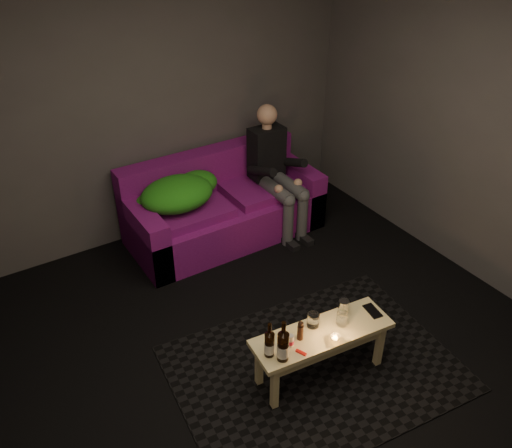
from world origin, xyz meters
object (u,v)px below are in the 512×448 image
at_px(beer_bottle_a, 269,344).
at_px(steel_cup, 344,307).
at_px(sofa, 222,208).
at_px(beer_bottle_b, 283,346).
at_px(coffee_table, 322,339).
at_px(person, 275,169).

relative_size(beer_bottle_a, steel_cup, 2.62).
height_order(sofa, beer_bottle_b, sofa).
height_order(beer_bottle_a, beer_bottle_b, beer_bottle_b).
bearing_deg(coffee_table, steel_cup, 17.42).
relative_size(sofa, beer_bottle_b, 5.94).
distance_m(person, steel_cup, 1.85).
relative_size(coffee_table, beer_bottle_b, 3.29).
height_order(sofa, beer_bottle_a, sofa).
distance_m(beer_bottle_a, beer_bottle_b, 0.09).
bearing_deg(beer_bottle_b, steel_cup, 12.12).
relative_size(person, steel_cup, 12.10).
xyz_separation_m(sofa, steel_cup, (-0.07, -1.89, 0.17)).
distance_m(coffee_table, beer_bottle_a, 0.46).
height_order(coffee_table, steel_cup, steel_cup).
bearing_deg(beer_bottle_a, beer_bottle_b, -54.06).
bearing_deg(sofa, person, -16.37).
height_order(person, steel_cup, person).
xyz_separation_m(beer_bottle_a, beer_bottle_b, (0.05, -0.07, 0.02)).
distance_m(coffee_table, steel_cup, 0.29).
xyz_separation_m(sofa, beer_bottle_a, (-0.74, -1.95, 0.22)).
bearing_deg(beer_bottle_a, person, 55.04).
height_order(sofa, steel_cup, sofa).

